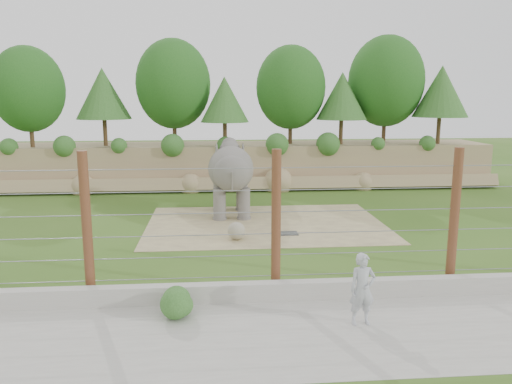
{
  "coord_description": "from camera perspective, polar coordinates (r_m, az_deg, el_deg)",
  "views": [
    {
      "loc": [
        -1.63,
        -17.48,
        5.37
      ],
      "look_at": [
        0.0,
        2.0,
        1.6
      ],
      "focal_mm": 35.0,
      "sensor_mm": 36.0,
      "label": 1
    }
  ],
  "objects": [
    {
      "name": "ground",
      "position": [
        18.36,
        0.52,
        -6.09
      ],
      "size": [
        90.0,
        90.0,
        0.0
      ],
      "primitive_type": "plane",
      "color": "#325817",
      "rests_on": "ground"
    },
    {
      "name": "walkway",
      "position": [
        11.89,
        3.77,
        -15.93
      ],
      "size": [
        26.0,
        4.0,
        0.01
      ],
      "primitive_type": "cube",
      "color": "#A09C93",
      "rests_on": "ground"
    },
    {
      "name": "retaining_wall",
      "position": [
        13.59,
        2.52,
        -11.23
      ],
      "size": [
        26.0,
        0.35,
        0.5
      ],
      "primitive_type": "cube",
      "color": "#A09C93",
      "rests_on": "ground"
    },
    {
      "name": "dirt_patch",
      "position": [
        21.28,
        1.12,
        -3.68
      ],
      "size": [
        10.0,
        7.0,
        0.02
      ],
      "primitive_type": "cube",
      "color": "#8D7A5A",
      "rests_on": "ground"
    },
    {
      "name": "back_embankment",
      "position": [
        30.27,
        -0.58,
        8.25
      ],
      "size": [
        30.0,
        5.52,
        8.77
      ],
      "color": "#987F60",
      "rests_on": "ground"
    },
    {
      "name": "stone_ball",
      "position": [
        18.91,
        -2.26,
        -4.46
      ],
      "size": [
        0.67,
        0.67,
        0.67
      ],
      "primitive_type": "sphere",
      "color": "gray",
      "rests_on": "dirt_patch"
    },
    {
      "name": "barrier_fence",
      "position": [
        13.51,
        2.31,
        -3.53
      ],
      "size": [
        20.26,
        0.26,
        4.0
      ],
      "color": "#582C15",
      "rests_on": "ground"
    },
    {
      "name": "elephant",
      "position": [
        22.62,
        -2.88,
        1.45
      ],
      "size": [
        1.78,
        4.11,
        3.31
      ],
      "primitive_type": null,
      "rotation": [
        0.0,
        0.0,
        -0.01
      ],
      "color": "#625E57",
      "rests_on": "ground"
    },
    {
      "name": "drain_grate",
      "position": [
        19.79,
        3.35,
        -4.74
      ],
      "size": [
        1.0,
        0.6,
        0.03
      ],
      "primitive_type": "cube",
      "color": "#262628",
      "rests_on": "dirt_patch"
    },
    {
      "name": "zookeeper",
      "position": [
        12.26,
        12.07,
        -10.81
      ],
      "size": [
        0.66,
        0.46,
        1.74
      ],
      "primitive_type": "imported",
      "rotation": [
        0.0,
        0.0,
        0.07
      ],
      "color": "silver",
      "rests_on": "walkway"
    },
    {
      "name": "walkway_shrub",
      "position": [
        12.73,
        -8.87,
        -12.2
      ],
      "size": [
        0.78,
        0.78,
        0.78
      ],
      "primitive_type": "sphere",
      "color": "#2D5820",
      "rests_on": "walkway"
    }
  ]
}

